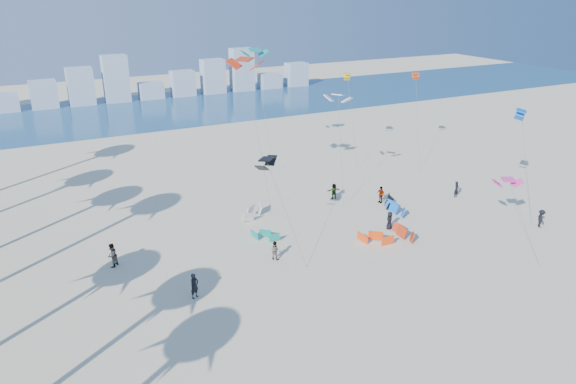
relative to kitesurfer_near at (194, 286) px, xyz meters
name	(u,v)px	position (x,y,z in m)	size (l,w,h in m)	color
ground	(369,365)	(6.58, -11.30, -0.92)	(220.00, 220.00, 0.00)	beige
ocean	(121,113)	(6.58, 60.70, -0.92)	(220.00, 220.00, 0.00)	navy
kitesurfer_near	(194,286)	(0.00, 0.00, 0.00)	(0.67, 0.44, 1.84)	black
kitesurfer_mid	(275,250)	(7.29, 2.52, -0.16)	(0.75, 0.58, 1.53)	gray
kitesurfers_far	(354,214)	(16.68, 5.54, -0.08)	(36.24, 15.14, 1.90)	black
grounded_kites	(341,221)	(15.29, 5.52, -0.45)	(15.91, 13.09, 1.05)	#0B8C7F
flying_kites	(341,90)	(18.84, 11.74, 9.92)	(28.70, 32.45, 14.70)	black
distant_skyline	(102,86)	(5.39, 70.70, 2.17)	(85.00, 3.00, 8.40)	#9EADBF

